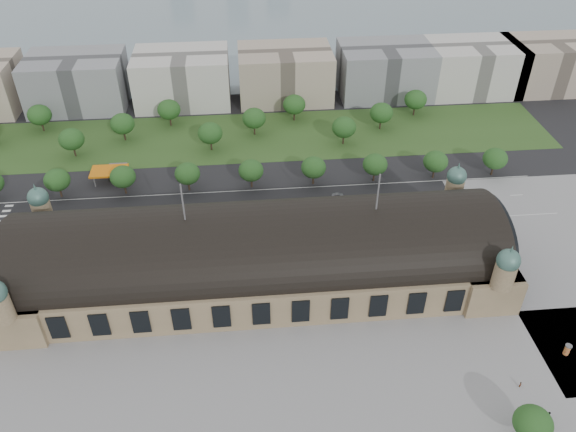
{
  "coord_description": "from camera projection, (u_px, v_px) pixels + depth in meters",
  "views": [
    {
      "loc": [
        -2.51,
        -128.54,
        121.53
      ],
      "look_at": [
        10.59,
        14.25,
        14.0
      ],
      "focal_mm": 35.0,
      "sensor_mm": 36.0,
      "label": 1
    }
  ],
  "objects": [
    {
      "name": "parked_car_0",
      "position": [
        18.0,
        243.0,
        189.15
      ],
      "size": [
        4.46,
        3.16,
        1.4
      ],
      "primitive_type": "imported",
      "rotation": [
        0.0,
        0.0,
        -1.13
      ],
      "color": "black",
      "rests_on": "ground"
    },
    {
      "name": "traffic_car_4",
      "position": [
        220.0,
        225.0,
        197.05
      ],
      "size": [
        4.92,
        2.15,
        1.65
      ],
      "primitive_type": "imported",
      "rotation": [
        0.0,
        0.0,
        -1.53
      ],
      "color": "#1A2049",
      "rests_on": "ground"
    },
    {
      "name": "plaza_east",
      "position": [
        574.0,
        261.0,
        183.03
      ],
      "size": [
        56.0,
        100.0,
        0.12
      ],
      "primitive_type": "cube",
      "color": "gray",
      "rests_on": "ground"
    },
    {
      "name": "tree_row_2",
      "position": [
        57.0,
        180.0,
        208.01
      ],
      "size": [
        9.6,
        9.6,
        11.52
      ],
      "color": "#2D2116",
      "rests_on": "ground"
    },
    {
      "name": "office_6",
      "position": [
        472.0,
        67.0,
        282.67
      ],
      "size": [
        45.0,
        32.0,
        24.0
      ],
      "primitive_type": "cube",
      "color": "beige",
      "rests_on": "ground"
    },
    {
      "name": "station",
      "position": [
        257.0,
        256.0,
        169.34
      ],
      "size": [
        150.0,
        48.4,
        44.3
      ],
      "color": "#967F5D",
      "rests_on": "ground"
    },
    {
      "name": "bus_west",
      "position": [
        204.0,
        223.0,
        196.56
      ],
      "size": [
        11.75,
        3.82,
        3.22
      ],
      "primitive_type": "imported",
      "rotation": [
        0.0,
        0.0,
        1.67
      ],
      "color": "#B8301D",
      "rests_on": "ground"
    },
    {
      "name": "lake",
      "position": [
        239.0,
        2.0,
        412.91
      ],
      "size": [
        700.0,
        320.0,
        0.08
      ],
      "primitive_type": "cube",
      "color": "slate",
      "rests_on": "ground"
    },
    {
      "name": "parked_car_5",
      "position": [
        202.0,
        240.0,
        190.52
      ],
      "size": [
        5.16,
        4.59,
        1.33
      ],
      "primitive_type": "imported",
      "rotation": [
        0.0,
        0.0,
        -0.94
      ],
      "color": "gray",
      "rests_on": "ground"
    },
    {
      "name": "bus_mid",
      "position": [
        247.0,
        224.0,
        195.82
      ],
      "size": [
        12.16,
        3.18,
        3.36
      ],
      "primitive_type": "imported",
      "rotation": [
        0.0,
        0.0,
        1.54
      ],
      "color": "silver",
      "rests_on": "ground"
    },
    {
      "name": "tree_belt_10",
      "position": [
        381.0,
        113.0,
        250.75
      ],
      "size": [
        10.4,
        10.4,
        12.48
      ],
      "color": "#2D2116",
      "rests_on": "ground"
    },
    {
      "name": "bus_east",
      "position": [
        316.0,
        212.0,
        201.65
      ],
      "size": [
        12.03,
        3.76,
        3.3
      ],
      "primitive_type": "imported",
      "rotation": [
        0.0,
        0.0,
        1.49
      ],
      "color": "silver",
      "rests_on": "ground"
    },
    {
      "name": "ground",
      "position": [
        258.0,
        281.0,
        175.5
      ],
      "size": [
        900.0,
        900.0,
        0.0
      ],
      "primitive_type": "plane",
      "color": "black",
      "rests_on": "ground"
    },
    {
      "name": "parked_car_3",
      "position": [
        157.0,
        243.0,
        189.34
      ],
      "size": [
        4.61,
        4.18,
        1.52
      ],
      "primitive_type": "imported",
      "rotation": [
        0.0,
        0.0,
        -0.9
      ],
      "color": "slate",
      "rests_on": "ground"
    },
    {
      "name": "road_slab",
      "position": [
        199.0,
        212.0,
        204.31
      ],
      "size": [
        260.0,
        26.0,
        0.1
      ],
      "primitive_type": "cube",
      "color": "black",
      "rests_on": "ground"
    },
    {
      "name": "traffic_car_5",
      "position": [
        338.0,
        195.0,
        211.87
      ],
      "size": [
        4.32,
        1.54,
        1.42
      ],
      "primitive_type": "imported",
      "rotation": [
        0.0,
        0.0,
        1.58
      ],
      "color": "#4F5056",
      "rests_on": "ground"
    },
    {
      "name": "tree_belt_11",
      "position": [
        416.0,
        100.0,
        261.7
      ],
      "size": [
        10.4,
        10.4,
        12.48
      ],
      "color": "#2D2116",
      "rests_on": "ground"
    },
    {
      "name": "advertising_column",
      "position": [
        567.0,
        350.0,
        151.4
      ],
      "size": [
        1.82,
        1.82,
        3.45
      ],
      "color": "#BF2F4A",
      "rests_on": "ground"
    },
    {
      "name": "office_7",
      "position": [
        549.0,
        64.0,
        285.59
      ],
      "size": [
        45.0,
        32.0,
        24.0
      ],
      "primitive_type": "cube",
      "color": "tan",
      "rests_on": "ground"
    },
    {
      "name": "tree_belt_8",
      "position": [
        294.0,
        104.0,
        257.53
      ],
      "size": [
        10.4,
        10.4,
        12.48
      ],
      "color": "#2D2116",
      "rests_on": "ground"
    },
    {
      "name": "tree_belt_9",
      "position": [
        344.0,
        127.0,
        239.8
      ],
      "size": [
        10.4,
        10.4,
        12.48
      ],
      "color": "#2D2116",
      "rests_on": "ground"
    },
    {
      "name": "petrol_station",
      "position": [
        114.0,
        170.0,
        221.8
      ],
      "size": [
        14.0,
        13.0,
        5.05
      ],
      "color": "orange",
      "rests_on": "ground"
    },
    {
      "name": "tree_row_7",
      "position": [
        375.0,
        164.0,
        216.78
      ],
      "size": [
        9.6,
        9.6,
        11.52
      ],
      "color": "#2D2116",
      "rests_on": "ground"
    },
    {
      "name": "tree_belt_5",
      "position": [
        169.0,
        110.0,
        253.36
      ],
      "size": [
        10.4,
        10.4,
        12.48
      ],
      "color": "#2D2116",
      "rests_on": "ground"
    },
    {
      "name": "tree_belt_3",
      "position": [
        71.0,
        139.0,
        231.46
      ],
      "size": [
        10.4,
        10.4,
        12.48
      ],
      "color": "#2D2116",
      "rests_on": "ground"
    },
    {
      "name": "tree_row_9",
      "position": [
        495.0,
        159.0,
        220.29
      ],
      "size": [
        9.6,
        9.6,
        11.52
      ],
      "color": "#2D2116",
      "rests_on": "ground"
    },
    {
      "name": "office_5",
      "position": [
        385.0,
        70.0,
        279.38
      ],
      "size": [
        45.0,
        32.0,
        24.0
      ],
      "primitive_type": "cube",
      "color": "gray",
      "rests_on": "ground"
    },
    {
      "name": "tree_belt_7",
      "position": [
        254.0,
        118.0,
        246.58
      ],
      "size": [
        10.4,
        10.4,
        12.48
      ],
      "color": "#2D2116",
      "rests_on": "ground"
    },
    {
      "name": "office_2",
      "position": [
        77.0,
        82.0,
        268.41
      ],
      "size": [
        45.0,
        32.0,
        24.0
      ],
      "primitive_type": "cube",
      "color": "gray",
      "rests_on": "ground"
    },
    {
      "name": "tree_plaza_s",
      "position": [
        533.0,
        423.0,
        128.01
      ],
      "size": [
        9.0,
        9.0,
        10.64
      ],
      "color": "#2D2116",
      "rests_on": "ground"
    },
    {
      "name": "traffic_car_2",
      "position": [
        114.0,
        218.0,
        200.58
      ],
      "size": [
        4.98,
        2.32,
        1.38
      ],
      "primitive_type": "imported",
      "rotation": [
        0.0,
        0.0,
        -1.56
      ],
      "color": "black",
      "rests_on": "ground"
    },
    {
      "name": "parked_car_6",
      "position": [
        168.0,
        242.0,
        189.61
      ],
      "size": [
        5.68,
        4.39,
        1.53
      ],
      "primitive_type": "imported",
      "rotation": [
        0.0,
        0.0,
        -1.08
      ],
      "color": "black",
      "rests_on": "ground"
    },
    {
      "name": "tree_belt_2",
      "position": [
        39.0,
        115.0,
        249.2
      ],
      "size": [
        10.4,
        10.4,
        12.48
      ],
      "color": "#2D2116",
      "rests_on": "ground"
    },
    {
      "name": "pedestrian_4",
      "position": [
        549.0,
        414.0,
        136.74
      ],
      "size": [
        0.79,
        1.1,
        1.56
      ],
      "primitive_type": "imported",
      "rotation": [
        0.0,
        0.0,
        4.32
      ],
      "color": "gray",
      "rests_on": "ground"
    },
    {
      "name": "office_3",
      "position": [
        182.0,
        78.0,
        272.07
      ],
      "size": [
        45.0,
        32.0,
        24.0
      ],
      "primitive_type": "cube",
      "color": "beige",
      "rests_on": "ground"
    },
    {
      "name": "tree_row_6",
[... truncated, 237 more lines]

